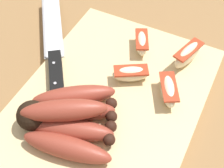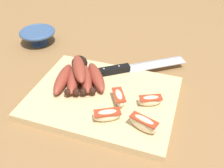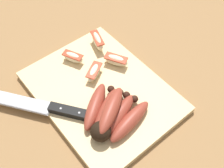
{
  "view_description": "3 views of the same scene",
  "coord_description": "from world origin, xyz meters",
  "px_view_note": "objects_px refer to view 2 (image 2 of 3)",
  "views": [
    {
      "loc": [
        0.27,
        0.14,
        0.44
      ],
      "look_at": [
        -0.01,
        0.0,
        0.05
      ],
      "focal_mm": 51.62,
      "sensor_mm": 36.0,
      "label": 1
    },
    {
      "loc": [
        -0.19,
        0.47,
        0.45
      ],
      "look_at": [
        -0.03,
        -0.01,
        0.06
      ],
      "focal_mm": 41.46,
      "sensor_mm": 36.0,
      "label": 2
    },
    {
      "loc": [
        0.3,
        -0.22,
        0.56
      ],
      "look_at": [
        0.01,
        0.02,
        0.05
      ],
      "focal_mm": 42.51,
      "sensor_mm": 36.0,
      "label": 3
    }
  ],
  "objects_px": {
    "apple_wedge_extra": "(144,124)",
    "apple_wedge_near": "(107,115)",
    "chefs_knife": "(127,68)",
    "apple_wedge_far": "(150,101)",
    "banana_bunch": "(80,75)",
    "apple_wedge_middle": "(119,97)",
    "ceramic_bowl": "(38,36)"
  },
  "relations": [
    {
      "from": "apple_wedge_extra",
      "to": "apple_wedge_near",
      "type": "bearing_deg",
      "value": -2.35
    },
    {
      "from": "apple_wedge_near",
      "to": "apple_wedge_extra",
      "type": "relative_size",
      "value": 0.97
    },
    {
      "from": "chefs_knife",
      "to": "apple_wedge_far",
      "type": "distance_m",
      "value": 0.16
    },
    {
      "from": "chefs_knife",
      "to": "apple_wedge_extra",
      "type": "height_order",
      "value": "apple_wedge_extra"
    },
    {
      "from": "chefs_knife",
      "to": "apple_wedge_extra",
      "type": "bearing_deg",
      "value": 114.56
    },
    {
      "from": "apple_wedge_near",
      "to": "banana_bunch",
      "type": "bearing_deg",
      "value": -43.66
    },
    {
      "from": "apple_wedge_middle",
      "to": "apple_wedge_extra",
      "type": "relative_size",
      "value": 0.92
    },
    {
      "from": "apple_wedge_extra",
      "to": "ceramic_bowl",
      "type": "height_order",
      "value": "apple_wedge_extra"
    },
    {
      "from": "chefs_knife",
      "to": "apple_wedge_far",
      "type": "relative_size",
      "value": 3.93
    },
    {
      "from": "chefs_knife",
      "to": "banana_bunch",
      "type": "bearing_deg",
      "value": 41.2
    },
    {
      "from": "apple_wedge_far",
      "to": "apple_wedge_extra",
      "type": "relative_size",
      "value": 0.88
    },
    {
      "from": "chefs_knife",
      "to": "apple_wedge_near",
      "type": "height_order",
      "value": "apple_wedge_near"
    },
    {
      "from": "apple_wedge_far",
      "to": "apple_wedge_extra",
      "type": "height_order",
      "value": "apple_wedge_extra"
    },
    {
      "from": "apple_wedge_far",
      "to": "ceramic_bowl",
      "type": "bearing_deg",
      "value": -25.84
    },
    {
      "from": "apple_wedge_middle",
      "to": "ceramic_bowl",
      "type": "height_order",
      "value": "ceramic_bowl"
    },
    {
      "from": "apple_wedge_extra",
      "to": "ceramic_bowl",
      "type": "relative_size",
      "value": 0.58
    },
    {
      "from": "banana_bunch",
      "to": "apple_wedge_extra",
      "type": "height_order",
      "value": "banana_bunch"
    },
    {
      "from": "chefs_knife",
      "to": "apple_wedge_middle",
      "type": "distance_m",
      "value": 0.14
    },
    {
      "from": "apple_wedge_near",
      "to": "apple_wedge_far",
      "type": "height_order",
      "value": "apple_wedge_near"
    },
    {
      "from": "apple_wedge_middle",
      "to": "apple_wedge_extra",
      "type": "xyz_separation_m",
      "value": [
        -0.08,
        0.07,
        0.01
      ]
    },
    {
      "from": "apple_wedge_middle",
      "to": "ceramic_bowl",
      "type": "distance_m",
      "value": 0.43
    },
    {
      "from": "apple_wedge_near",
      "to": "apple_wedge_middle",
      "type": "distance_m",
      "value": 0.07
    },
    {
      "from": "apple_wedge_middle",
      "to": "ceramic_bowl",
      "type": "relative_size",
      "value": 0.53
    },
    {
      "from": "apple_wedge_middle",
      "to": "apple_wedge_extra",
      "type": "distance_m",
      "value": 0.11
    },
    {
      "from": "apple_wedge_near",
      "to": "apple_wedge_extra",
      "type": "distance_m",
      "value": 0.08
    },
    {
      "from": "apple_wedge_middle",
      "to": "ceramic_bowl",
      "type": "bearing_deg",
      "value": -31.54
    },
    {
      "from": "apple_wedge_middle",
      "to": "apple_wedge_extra",
      "type": "bearing_deg",
      "value": 137.85
    },
    {
      "from": "chefs_knife",
      "to": "ceramic_bowl",
      "type": "distance_m",
      "value": 0.36
    },
    {
      "from": "apple_wedge_near",
      "to": "apple_wedge_extra",
      "type": "height_order",
      "value": "apple_wedge_extra"
    },
    {
      "from": "ceramic_bowl",
      "to": "apple_wedge_extra",
      "type": "bearing_deg",
      "value": 146.36
    },
    {
      "from": "chefs_knife",
      "to": "apple_wedge_extra",
      "type": "relative_size",
      "value": 3.46
    },
    {
      "from": "banana_bunch",
      "to": "apple_wedge_far",
      "type": "relative_size",
      "value": 2.69
    }
  ]
}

